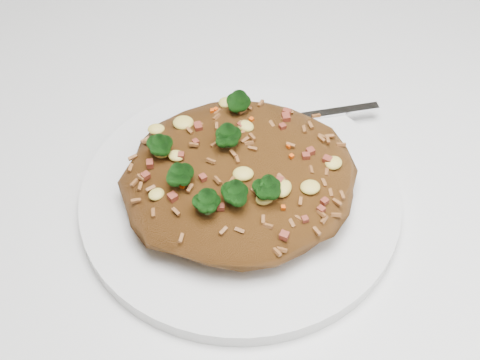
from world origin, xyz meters
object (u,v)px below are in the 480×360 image
at_px(dining_table, 157,222).
at_px(plate, 240,197).
at_px(fork, 301,117).
at_px(fried_rice, 239,170).

xyz_separation_m(dining_table, plate, (0.06, -0.07, 0.10)).
distance_m(plate, fork, 0.10).
bearing_deg(fried_rice, dining_table, 132.50).
height_order(dining_table, plate, plate).
relative_size(dining_table, fried_rice, 6.30).
bearing_deg(plate, dining_table, 132.90).
height_order(plate, fried_rice, fried_rice).
bearing_deg(fried_rice, plate, 7.01).
height_order(fried_rice, fork, fried_rice).
bearing_deg(dining_table, fried_rice, -47.50).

